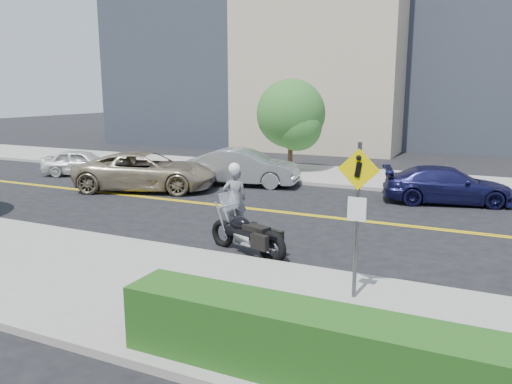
{
  "coord_description": "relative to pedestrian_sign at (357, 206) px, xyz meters",
  "views": [
    {
      "loc": [
        6.34,
        -15.31,
        4.07
      ],
      "look_at": [
        0.35,
        -2.58,
        1.2
      ],
      "focal_mm": 35.0,
      "sensor_mm": 36.0,
      "label": 1
    }
  ],
  "objects": [
    {
      "name": "hedge",
      "position": [
        1.8,
        -2.99,
        -1.31
      ],
      "size": [
        9.0,
        0.9,
        1.0
      ],
      "primitive_type": "cube",
      "color": "#235619",
      "rests_on": "sidewalk_near"
    },
    {
      "name": "motorcycle",
      "position": [
        -3.22,
        1.87,
        -1.21
      ],
      "size": [
        2.57,
        1.48,
        1.5
      ],
      "primitive_type": null,
      "rotation": [
        0.0,
        0.0,
        -0.32
      ],
      "color": "black",
      "rests_on": "ground"
    },
    {
      "name": "motorcyclist",
      "position": [
        -4.47,
        3.6,
        -0.95
      ],
      "size": [
        0.83,
        0.79,
        2.03
      ],
      "rotation": [
        0.0,
        0.0,
        3.81
      ],
      "color": "#ABAAAF",
      "rests_on": "ground"
    },
    {
      "name": "sidewalk_near",
      "position": [
        -4.2,
        -1.19,
        -1.89
      ],
      "size": [
        60.0,
        5.0,
        0.15
      ],
      "primitive_type": "cube",
      "color": "#9E9B91",
      "rests_on": "ground_plane"
    },
    {
      "name": "parked_car_silver",
      "position": [
        -7.48,
        10.21,
        -1.17
      ],
      "size": [
        5.02,
        2.54,
        1.58
      ],
      "primitive_type": "imported",
      "rotation": [
        0.0,
        0.0,
        1.76
      ],
      "color": "#929699",
      "rests_on": "ground"
    },
    {
      "name": "pedestrian_sign",
      "position": [
        0.0,
        0.0,
        0.0
      ],
      "size": [
        0.78,
        0.08,
        3.0
      ],
      "color": "#4C4C51",
      "rests_on": "sidewalk_near"
    },
    {
      "name": "parked_car_blue",
      "position": [
        0.85,
        10.22,
        -1.29
      ],
      "size": [
        4.92,
        2.99,
        1.33
      ],
      "primitive_type": "imported",
      "rotation": [
        0.0,
        0.0,
        1.83
      ],
      "color": "#171746",
      "rests_on": "ground"
    },
    {
      "name": "tree_far_a",
      "position": [
        -6.9,
        14.26,
        0.98
      ],
      "size": [
        3.4,
        3.4,
        4.65
      ],
      "rotation": [
        0.0,
        0.0,
        -0.18
      ],
      "color": "#382619",
      "rests_on": "ground"
    },
    {
      "name": "ground_plane",
      "position": [
        -4.2,
        6.31,
        -1.96
      ],
      "size": [
        120.0,
        120.0,
        0.0
      ],
      "primitive_type": "plane",
      "color": "black",
      "rests_on": "ground"
    },
    {
      "name": "suv",
      "position": [
        -10.66,
        7.53,
        -1.17
      ],
      "size": [
        6.26,
        4.37,
        1.59
      ],
      "primitive_type": "imported",
      "rotation": [
        0.0,
        0.0,
        1.91
      ],
      "color": "tan",
      "rests_on": "ground"
    },
    {
      "name": "parked_car_white",
      "position": [
        -15.73,
        9.11,
        -1.33
      ],
      "size": [
        4.02,
        2.78,
        1.27
      ],
      "primitive_type": "imported",
      "rotation": [
        0.0,
        0.0,
        1.95
      ],
      "color": "white",
      "rests_on": "ground"
    },
    {
      "name": "sidewalk_far",
      "position": [
        -4.2,
        13.81,
        -1.89
      ],
      "size": [
        60.0,
        5.0,
        0.15
      ],
      "primitive_type": "cube",
      "color": "#9E9B91",
      "rests_on": "ground_plane"
    }
  ]
}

